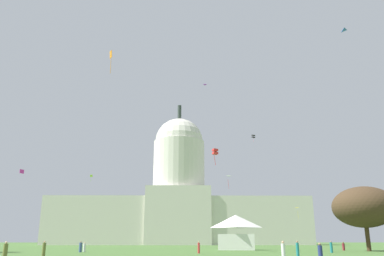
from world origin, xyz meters
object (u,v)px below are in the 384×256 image
at_px(kite_magenta_low, 22,171).
at_px(person_olive_front_right, 44,250).
at_px(person_white_lawn_far_right, 84,247).
at_px(person_teal_back_center, 331,247).
at_px(kite_red_low, 215,152).
at_px(kite_yellow_low, 298,209).
at_px(event_tent, 236,232).
at_px(person_navy_edge_east, 320,252).
at_px(person_maroon_near_tent, 344,247).
at_px(kite_blue_high, 348,32).
at_px(kite_lime_mid, 91,176).
at_px(kite_orange_mid, 111,56).
at_px(person_teal_aisle_center, 298,250).
at_px(kite_violet_high, 205,87).
at_px(person_red_edge_west, 199,248).
at_px(capitol_building, 179,204).
at_px(kite_white_mid, 228,178).
at_px(person_denim_deep_crowd, 81,247).
at_px(kite_black_mid, 253,136).
at_px(person_white_mid_left, 283,252).
at_px(tree_east_far, 364,207).
at_px(person_olive_front_center, 5,252).

bearing_deg(kite_magenta_low, person_olive_front_right, -74.41).
height_order(person_white_lawn_far_right, person_teal_back_center, person_teal_back_center).
xyz_separation_m(kite_red_low, kite_yellow_low, (35.98, 73.87, -4.79)).
bearing_deg(event_tent, person_navy_edge_east, -77.93).
distance_m(person_maroon_near_tent, kite_magenta_low, 69.31).
bearing_deg(kite_blue_high, kite_lime_mid, 42.44).
bearing_deg(kite_orange_mid, event_tent, 137.17).
height_order(person_teal_aisle_center, kite_violet_high, kite_violet_high).
xyz_separation_m(person_red_edge_west, kite_blue_high, (27.82, 4.56, 37.97)).
relative_size(capitol_building, person_navy_edge_east, 72.34).
relative_size(kite_blue_high, kite_white_mid, 0.35).
bearing_deg(person_denim_deep_crowd, person_olive_front_right, 13.91).
bearing_deg(person_navy_edge_east, kite_white_mid, -141.57).
bearing_deg(kite_blue_high, kite_violet_high, 20.71).
distance_m(kite_orange_mid, kite_magenta_low, 36.80).
xyz_separation_m(person_denim_deep_crowd, kite_black_mid, (39.04, 59.15, 34.19)).
distance_m(capitol_building, kite_violet_high, 58.95).
height_order(person_white_mid_left, kite_black_mid, kite_black_mid).
bearing_deg(kite_violet_high, kite_magenta_low, 50.35).
distance_m(kite_black_mid, kite_violet_high, 27.73).
distance_m(tree_east_far, person_navy_edge_east, 37.72).
xyz_separation_m(person_olive_front_center, kite_red_low, (21.16, 35.12, 16.92)).
bearing_deg(kite_orange_mid, person_teal_back_center, 99.97).
bearing_deg(person_denim_deep_crowd, kite_black_mid, 158.62).
bearing_deg(kite_yellow_low, kite_red_low, 114.86).
xyz_separation_m(person_olive_front_center, kite_orange_mid, (2.02, 28.51, 33.10)).
distance_m(tree_east_far, kite_lime_mid, 97.23).
height_order(person_olive_front_center, kite_orange_mid, kite_orange_mid).
distance_m(person_navy_edge_east, kite_magenta_low, 71.27).
distance_m(person_teal_aisle_center, kite_violet_high, 104.62).
height_order(tree_east_far, person_red_edge_west, tree_east_far).
xyz_separation_m(person_teal_aisle_center, kite_magenta_low, (-49.04, 42.77, 15.89)).
distance_m(person_white_lawn_far_right, person_teal_back_center, 39.01).
distance_m(event_tent, kite_blue_high, 43.47).
height_order(capitol_building, kite_violet_high, capitol_building).
height_order(person_white_lawn_far_right, kite_yellow_low, kite_yellow_low).
distance_m(person_navy_edge_east, kite_violet_high, 109.72).
distance_m(kite_lime_mid, kite_white_mid, 49.74).
bearing_deg(kite_violet_high, kite_lime_mid, -5.38).
height_order(person_white_lawn_far_right, kite_violet_high, kite_violet_high).
relative_size(person_white_lawn_far_right, person_denim_deep_crowd, 0.92).
bearing_deg(capitol_building, person_olive_front_center, -95.14).
relative_size(person_teal_back_center, kite_red_low, 0.56).
relative_size(kite_black_mid, kite_lime_mid, 1.07).
bearing_deg(kite_lime_mid, person_navy_edge_east, -64.68).
distance_m(person_olive_front_center, person_red_edge_west, 29.12).
bearing_deg(person_maroon_near_tent, tree_east_far, 30.78).
height_order(kite_lime_mid, kite_red_low, kite_lime_mid).
relative_size(tree_east_far, kite_magenta_low, 14.03).
xyz_separation_m(person_white_lawn_far_right, person_white_mid_left, (25.17, -30.77, 0.12)).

